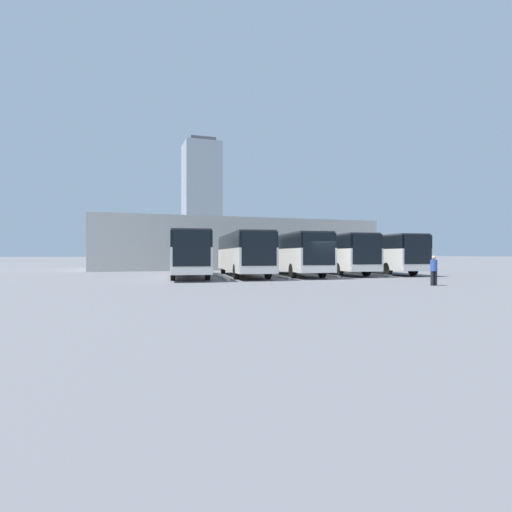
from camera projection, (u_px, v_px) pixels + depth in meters
name	position (u px, v px, depth m)	size (l,w,h in m)	color
ground_plane	(327.00, 279.00, 26.26)	(600.00, 600.00, 0.00)	#5B5B60
bus_0	(377.00, 253.00, 34.60)	(3.99, 12.38, 3.18)	silver
curb_divider_0	(369.00, 274.00, 32.25)	(0.24, 6.81, 0.15)	#B2B2AD
bus_1	(334.00, 253.00, 33.52)	(3.99, 12.38, 3.18)	silver
curb_divider_1	(322.00, 275.00, 31.17)	(0.24, 6.81, 0.15)	#B2B2AD
bus_2	(292.00, 253.00, 31.54)	(3.99, 12.38, 3.18)	silver
curb_divider_2	(277.00, 276.00, 29.19)	(0.24, 6.81, 0.15)	#B2B2AD
bus_3	(243.00, 253.00, 30.18)	(3.99, 12.38, 3.18)	silver
curb_divider_3	(222.00, 277.00, 27.83)	(0.24, 6.81, 0.15)	#B2B2AD
bus_4	(189.00, 253.00, 28.96)	(3.99, 12.38, 3.18)	silver
pedestrian	(434.00, 270.00, 21.05)	(0.38, 0.38, 1.58)	black
station_building	(232.00, 245.00, 49.00)	(31.94, 16.87, 5.65)	beige
office_tower	(201.00, 200.00, 215.41)	(19.05, 19.05, 63.81)	#ADB2B7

